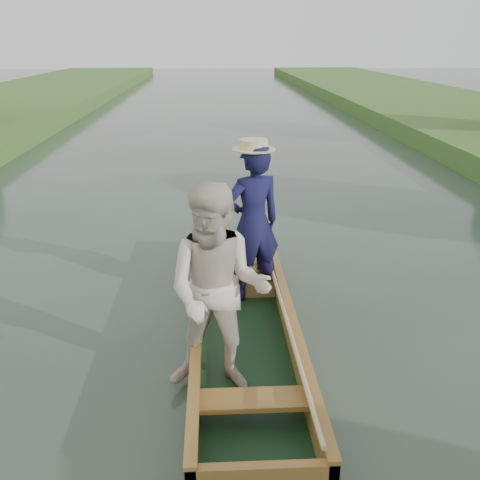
{
  "coord_description": "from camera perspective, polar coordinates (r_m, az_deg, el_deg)",
  "views": [
    {
      "loc": [
        -0.31,
        -5.42,
        3.22
      ],
      "look_at": [
        0.0,
        0.6,
        0.95
      ],
      "focal_mm": 40.0,
      "sensor_mm": 36.0,
      "label": 1
    }
  ],
  "objects": [
    {
      "name": "punt",
      "position": [
        5.72,
        -0.46,
        -4.34
      ],
      "size": [
        1.43,
        5.0,
        2.1
      ],
      "color": "black",
      "rests_on": "ground"
    },
    {
      "name": "ground",
      "position": [
        6.31,
        0.29,
        -10.04
      ],
      "size": [
        120.0,
        120.0,
        0.0
      ],
      "primitive_type": "plane",
      "color": "#283D30",
      "rests_on": "ground"
    },
    {
      "name": "trees_far",
      "position": [
        13.53,
        -1.87,
        17.55
      ],
      "size": [
        22.79,
        15.17,
        4.47
      ],
      "color": "#47331E",
      "rests_on": "ground"
    }
  ]
}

